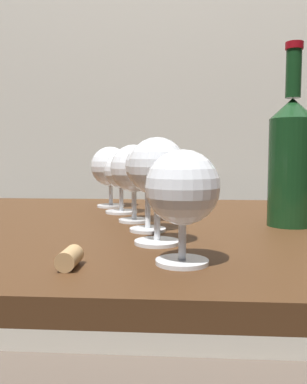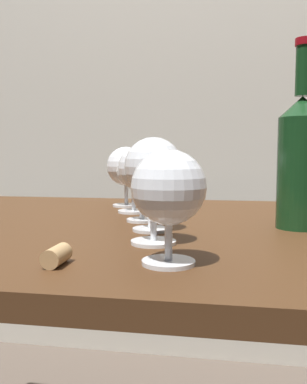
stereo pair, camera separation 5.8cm
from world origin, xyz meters
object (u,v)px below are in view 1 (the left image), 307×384
object	(u,v)px
wine_glass_merlot	(108,167)
cork	(65,258)
wine_glass_pinot	(131,170)
wine_bottle	(288,158)
wine_glass_rose	(119,173)
wine_glass_white	(179,189)
wine_glass_chardonnay	(145,168)
wine_glass_cabernet	(154,169)

from	to	relation	value
wine_glass_merlot	cork	world-z (taller)	wine_glass_merlot
wine_glass_pinot	wine_bottle	xyz separation A→B (m)	(0.28, -0.02, 0.02)
wine_glass_rose	wine_glass_merlot	world-z (taller)	wine_glass_merlot
wine_glass_white	wine_glass_rose	size ratio (longest dim) A/B	1.04
wine_glass_chardonnay	cork	xyz separation A→B (m)	(-0.07, -0.22, -0.09)
wine_glass_cabernet	wine_glass_merlot	distance (m)	0.42
wine_glass_white	wine_glass_chardonnay	distance (m)	0.21
wine_glass_pinot	wine_glass_merlot	size ratio (longest dim) A/B	1.00
wine_bottle	cork	size ratio (longest dim) A/B	7.43
wine_glass_chardonnay	wine_glass_rose	bearing A→B (deg)	109.81
wine_glass_rose	wine_glass_pinot	bearing A→B (deg)	-70.21
cork	wine_glass_white	bearing A→B (deg)	11.48
wine_glass_cabernet	wine_glass_pinot	bearing A→B (deg)	106.13
wine_glass_pinot	wine_glass_chardonnay	bearing A→B (deg)	-70.16
wine_glass_merlot	wine_glass_chardonnay	bearing A→B (deg)	-69.46
wine_glass_white	wine_glass_cabernet	xyz separation A→B (m)	(-0.04, 0.10, 0.02)
wine_glass_chardonnay	cork	world-z (taller)	wine_glass_chardonnay
wine_glass_chardonnay	cork	bearing A→B (deg)	-106.81
cork	wine_bottle	bearing A→B (deg)	43.21
wine_glass_cabernet	wine_glass_chardonnay	bearing A→B (deg)	102.46
wine_glass_cabernet	wine_glass_chardonnay	size ratio (longest dim) A/B	1.04
wine_glass_cabernet	wine_glass_merlot	size ratio (longest dim) A/B	1.05
wine_glass_merlot	wine_bottle	distance (m)	0.43
wine_glass_cabernet	cork	bearing A→B (deg)	-124.52
wine_glass_white	wine_glass_rose	bearing A→B (deg)	108.03
wine_glass_rose	wine_glass_cabernet	bearing A→B (deg)	-72.47
wine_glass_white	wine_bottle	world-z (taller)	wine_bottle
wine_glass_white	wine_glass_merlot	bearing A→B (deg)	108.83
wine_glass_pinot	wine_glass_merlot	xyz separation A→B (m)	(-0.08, 0.21, -0.00)
wine_glass_cabernet	wine_bottle	xyz separation A→B (m)	(0.22, 0.16, 0.01)
wine_glass_pinot	wine_glass_cabernet	bearing A→B (deg)	-73.87
wine_glass_cabernet	wine_glass_merlot	bearing A→B (deg)	108.67
cork	wine_glass_merlot	bearing A→B (deg)	94.90
wine_glass_merlot	wine_bottle	size ratio (longest dim) A/B	0.45
wine_glass_cabernet	cork	size ratio (longest dim) A/B	3.54
wine_glass_pinot	wine_glass_rose	size ratio (longest dim) A/B	1.13
wine_glass_pinot	cork	xyz separation A→B (m)	(-0.03, -0.32, -0.08)
wine_glass_pinot	cork	world-z (taller)	wine_glass_pinot
wine_glass_merlot	wine_glass_white	bearing A→B (deg)	-71.17
wine_glass_rose	wine_bottle	bearing A→B (deg)	-23.40
wine_bottle	cork	bearing A→B (deg)	-136.79
wine_glass_white	wine_glass_rose	xyz separation A→B (m)	(-0.13, 0.40, -0.00)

